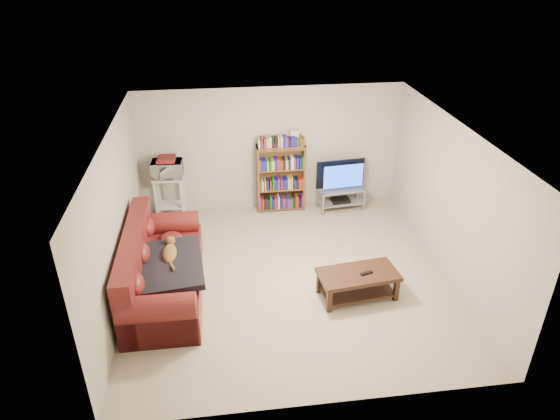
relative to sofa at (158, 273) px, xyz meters
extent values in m
plane|color=#C7B294|center=(2.00, 0.15, -0.36)|extent=(5.00, 5.00, 0.00)
plane|color=white|center=(2.00, 0.15, 2.04)|extent=(5.00, 5.00, 0.00)
plane|color=beige|center=(2.00, 2.65, 0.84)|extent=(5.00, 0.00, 5.00)
plane|color=beige|center=(2.00, -2.35, 0.84)|extent=(5.00, 0.00, 5.00)
plane|color=beige|center=(-0.50, 0.15, 0.84)|extent=(0.00, 5.00, 5.00)
plane|color=beige|center=(4.50, 0.15, 0.84)|extent=(0.00, 5.00, 5.00)
cube|color=maroon|center=(0.10, 0.00, -0.12)|extent=(1.06, 2.44, 0.47)
cube|color=maroon|center=(-0.30, 0.00, 0.17)|extent=(0.26, 2.44, 1.02)
cube|color=maroon|center=(0.10, -1.10, -0.06)|extent=(1.00, 0.24, 0.59)
cube|color=maroon|center=(0.10, 1.10, -0.06)|extent=(1.00, 0.24, 0.59)
cube|color=black|center=(0.20, -0.17, 0.24)|extent=(1.04, 1.30, 0.20)
cube|color=#321D11|center=(2.93, -0.46, 0.04)|extent=(1.22, 0.72, 0.06)
cube|color=#321D11|center=(2.93, -0.46, -0.26)|extent=(1.10, 0.64, 0.03)
cube|color=#321D11|center=(2.44, -0.75, -0.17)|extent=(0.08, 0.08, 0.36)
cube|color=#321D11|center=(3.47, -0.63, -0.17)|extent=(0.08, 0.08, 0.36)
cube|color=#321D11|center=(2.38, -0.29, -0.17)|extent=(0.08, 0.08, 0.36)
cube|color=#321D11|center=(3.42, -0.17, -0.17)|extent=(0.08, 0.08, 0.36)
cube|color=black|center=(3.04, -0.50, 0.08)|extent=(0.20, 0.10, 0.02)
cube|color=#999EA3|center=(3.33, 2.29, 0.08)|extent=(0.93, 0.49, 0.03)
cube|color=#999EA3|center=(3.33, 2.29, -0.21)|extent=(0.89, 0.47, 0.02)
cube|color=gray|center=(2.93, 2.08, -0.13)|extent=(0.05, 0.05, 0.45)
cube|color=gray|center=(3.77, 2.17, -0.13)|extent=(0.05, 0.05, 0.45)
cube|color=gray|center=(2.90, 2.42, -0.13)|extent=(0.05, 0.05, 0.45)
cube|color=gray|center=(3.73, 2.51, -0.13)|extent=(0.05, 0.05, 0.45)
imported|color=black|center=(3.33, 2.29, 0.37)|extent=(0.97, 0.22, 0.56)
cube|color=black|center=(3.33, 2.29, -0.17)|extent=(0.38, 0.29, 0.06)
cube|color=brown|center=(1.72, 2.45, 0.31)|extent=(0.04, 0.29, 1.34)
cube|color=brown|center=(2.61, 2.45, 0.31)|extent=(0.04, 0.29, 1.34)
cube|color=brown|center=(2.16, 2.45, 0.97)|extent=(0.93, 0.29, 0.03)
cube|color=maroon|center=(1.96, 2.45, 1.02)|extent=(0.27, 0.21, 0.07)
cube|color=silver|center=(0.05, 2.31, 0.52)|extent=(0.58, 0.44, 0.04)
cube|color=silver|center=(0.05, 2.31, -0.06)|extent=(0.52, 0.39, 0.03)
cube|color=silver|center=(-0.20, 2.16, 0.07)|extent=(0.05, 0.05, 0.85)
cube|color=silver|center=(0.28, 2.13, 0.07)|extent=(0.05, 0.05, 0.85)
cube|color=silver|center=(-0.18, 2.48, 0.07)|extent=(0.05, 0.05, 0.85)
cube|color=silver|center=(0.30, 2.45, 0.07)|extent=(0.05, 0.05, 0.85)
imported|color=silver|center=(0.05, 2.31, 0.69)|extent=(0.57, 0.40, 0.30)
cube|color=maroon|center=(0.05, 2.31, 0.87)|extent=(0.34, 0.30, 0.05)
camera|label=1|loc=(1.00, -6.25, 4.34)|focal=32.00mm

